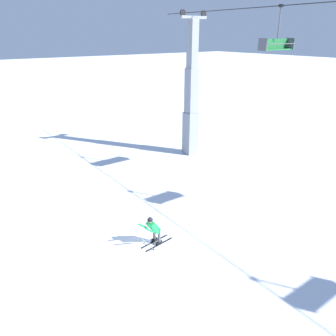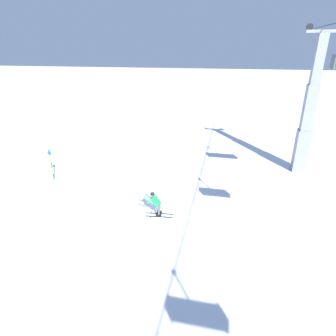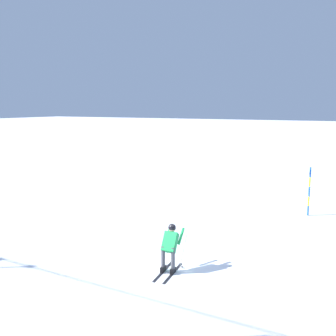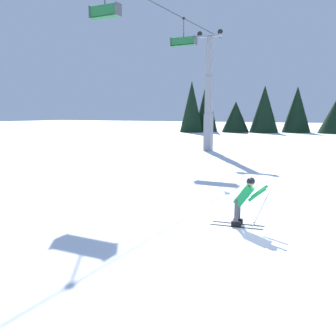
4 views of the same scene
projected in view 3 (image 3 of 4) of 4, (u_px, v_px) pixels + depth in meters
ground_plane at (174, 263)px, 12.73m from camera, size 260.00×260.00×0.00m
skier_carving_main at (170, 244)px, 12.01m from camera, size 0.75×1.72×1.64m
trail_marker_pole at (309, 190)px, 18.01m from camera, size 0.07×0.28×2.34m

